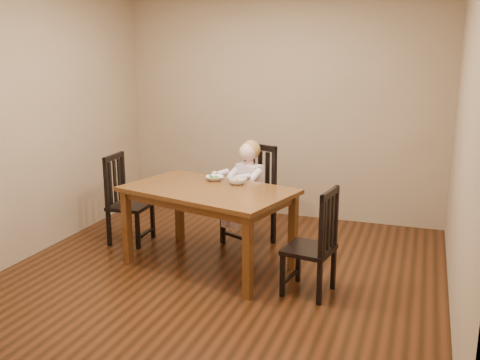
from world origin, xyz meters
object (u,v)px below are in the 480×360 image
(chair_right, at_px, (314,244))
(bowl_peas, at_px, (215,178))
(bowl_veg, at_px, (237,181))
(toddler, at_px, (248,183))
(chair_left, at_px, (126,201))
(dining_table, at_px, (208,197))
(chair_child, at_px, (252,197))

(chair_right, relative_size, bowl_peas, 5.21)
(bowl_veg, bearing_deg, toddler, 95.55)
(chair_left, xyz_separation_m, bowl_peas, (1.05, -0.02, 0.34))
(chair_left, height_order, toddler, toddler)
(chair_right, height_order, bowl_peas, chair_right)
(chair_left, bearing_deg, bowl_veg, 83.29)
(toddler, bearing_deg, dining_table, 101.70)
(toddler, bearing_deg, bowl_peas, 85.16)
(chair_child, bearing_deg, chair_left, 42.81)
(dining_table, bearing_deg, toddler, 77.20)
(dining_table, height_order, bowl_veg, bowl_veg)
(bowl_veg, bearing_deg, chair_left, 176.15)
(chair_child, relative_size, chair_right, 1.14)
(chair_right, bearing_deg, chair_left, 83.44)
(bowl_peas, bearing_deg, dining_table, -78.95)
(chair_child, xyz_separation_m, toddler, (-0.02, -0.05, 0.16))
(chair_right, height_order, bowl_veg, chair_right)
(chair_child, relative_size, toddler, 1.74)
(chair_child, bearing_deg, chair_right, 155.36)
(chair_left, distance_m, chair_right, 2.28)
(chair_child, relative_size, bowl_peas, 5.95)
(bowl_peas, bearing_deg, toddler, 60.67)
(chair_child, height_order, bowl_peas, chair_child)
(chair_left, distance_m, toddler, 1.34)
(chair_child, distance_m, bowl_veg, 0.59)
(chair_child, xyz_separation_m, bowl_veg, (0.02, -0.52, 0.29))
(chair_right, xyz_separation_m, toddler, (-0.92, 0.99, 0.22))
(chair_left, relative_size, toddler, 1.57)
(chair_left, relative_size, chair_right, 1.03)
(chair_left, bearing_deg, dining_table, 70.59)
(chair_left, bearing_deg, chair_right, 71.46)
(dining_table, bearing_deg, chair_right, -14.79)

